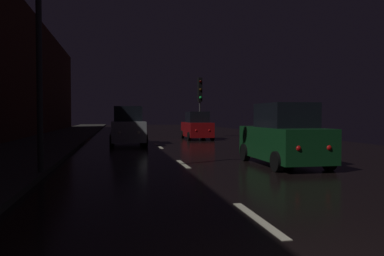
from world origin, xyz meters
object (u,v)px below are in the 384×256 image
object	(u,v)px
car_approaching_headlights	(128,127)
car_parked_right_far	(197,127)
traffic_light_far_right	(200,94)
car_parked_right_near	(284,137)

from	to	relation	value
car_approaching_headlights	car_parked_right_far	world-z (taller)	car_approaching_headlights
traffic_light_far_right	car_parked_right_near	bearing A→B (deg)	-6.99
traffic_light_far_right	car_parked_right_far	size ratio (longest dim) A/B	1.19
traffic_light_far_right	car_approaching_headlights	size ratio (longest dim) A/B	1.05
car_approaching_headlights	car_parked_right_far	xyz separation A→B (m)	(5.03, 3.95, -0.12)
car_approaching_headlights	traffic_light_far_right	bearing A→B (deg)	138.32
car_approaching_headlights	car_parked_right_near	size ratio (longest dim) A/B	1.05
traffic_light_far_right	car_approaching_headlights	world-z (taller)	traffic_light_far_right
car_parked_right_far	traffic_light_far_right	bearing A→B (deg)	-17.17
traffic_light_far_right	car_parked_right_near	distance (m)	17.16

